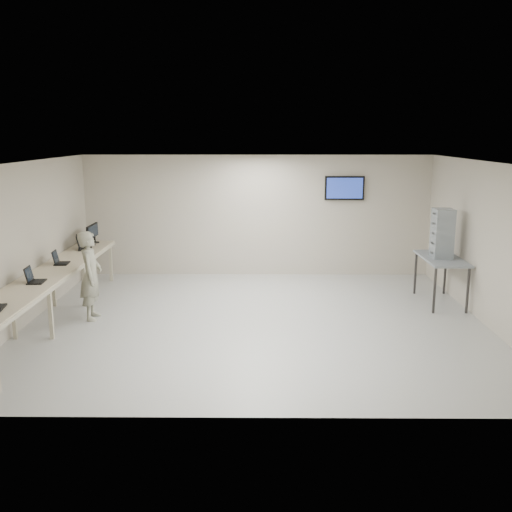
{
  "coord_description": "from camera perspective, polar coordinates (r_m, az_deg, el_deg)",
  "views": [
    {
      "loc": [
        0.08,
        -9.64,
        3.26
      ],
      "look_at": [
        0.0,
        0.2,
        1.15
      ],
      "focal_mm": 40.0,
      "sensor_mm": 36.0,
      "label": 1
    }
  ],
  "objects": [
    {
      "name": "storage_bins",
      "position": [
        11.53,
        18.14,
        2.17
      ],
      "size": [
        0.36,
        0.4,
        0.95
      ],
      "color": "#8E9AA4",
      "rests_on": "side_table"
    },
    {
      "name": "laptop_2",
      "position": [
        11.17,
        -19.08,
        -0.43
      ],
      "size": [
        0.29,
        0.34,
        0.25
      ],
      "rotation": [
        0.0,
        0.0,
        0.09
      ],
      "color": "black",
      "rests_on": "workbench"
    },
    {
      "name": "laptop_1",
      "position": [
        9.93,
        -21.38,
        -2.1
      ],
      "size": [
        0.29,
        0.35,
        0.26
      ],
      "rotation": [
        0.0,
        0.0,
        0.07
      ],
      "color": "black",
      "rests_on": "workbench"
    },
    {
      "name": "workbench",
      "position": [
        10.6,
        -19.8,
        -1.9
      ],
      "size": [
        0.76,
        6.0,
        0.9
      ],
      "color": "#BAB395",
      "rests_on": "ground"
    },
    {
      "name": "laptop_3",
      "position": [
        12.44,
        -16.99,
        0.98
      ],
      "size": [
        0.41,
        0.44,
        0.3
      ],
      "rotation": [
        0.0,
        0.0,
        0.28
      ],
      "color": "black",
      "rests_on": "workbench"
    },
    {
      "name": "side_table",
      "position": [
        11.64,
        18.06,
        -0.48
      ],
      "size": [
        0.71,
        1.53,
        0.92
      ],
      "color": "gray",
      "rests_on": "ground"
    },
    {
      "name": "room",
      "position": [
        9.87,
        0.18,
        1.31
      ],
      "size": [
        8.01,
        7.01,
        2.81
      ],
      "color": "silver",
      "rests_on": "ground"
    },
    {
      "name": "monitor_near",
      "position": [
        12.82,
        -16.23,
        2.18
      ],
      "size": [
        0.19,
        0.43,
        0.43
      ],
      "color": "black",
      "rests_on": "workbench"
    },
    {
      "name": "monitor_far",
      "position": [
        13.1,
        -15.87,
        2.41
      ],
      "size": [
        0.19,
        0.44,
        0.43
      ],
      "color": "black",
      "rests_on": "workbench"
    },
    {
      "name": "soldier",
      "position": [
        10.55,
        -16.19,
        -1.89
      ],
      "size": [
        0.44,
        0.62,
        1.6
      ],
      "primitive_type": "imported",
      "rotation": [
        0.0,
        0.0,
        1.68
      ],
      "color": "gray",
      "rests_on": "ground"
    }
  ]
}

